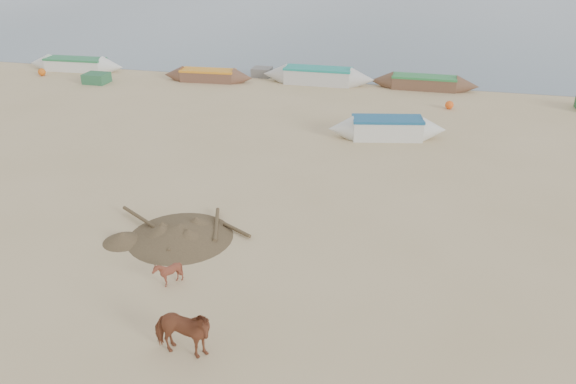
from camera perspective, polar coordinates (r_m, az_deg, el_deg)
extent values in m
plane|color=tan|center=(15.51, -3.53, -9.60)|extent=(140.00, 140.00, 0.00)
imported|color=brown|center=(13.17, -10.70, -13.89)|extent=(1.55, 0.74, 1.30)
imported|color=brown|center=(15.69, -12.10, -8.02)|extent=(0.81, 0.75, 0.77)
cone|color=brown|center=(17.93, -10.91, -3.89)|extent=(3.81, 3.81, 0.47)
cube|color=#2D6540|center=(37.17, -18.88, 10.89)|extent=(1.40, 1.20, 0.60)
sphere|color=#F15816|center=(31.29, 16.07, 8.50)|extent=(0.44, 0.44, 0.44)
cube|color=slate|center=(36.88, -2.66, 12.08)|extent=(1.20, 1.10, 0.56)
sphere|color=#D25D13|center=(40.30, -23.73, 11.10)|extent=(0.48, 0.48, 0.48)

